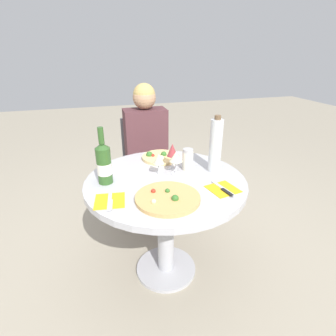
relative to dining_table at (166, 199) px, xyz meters
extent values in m
plane|color=#9E937F|center=(0.00, 0.00, -0.57)|extent=(12.00, 12.00, 0.00)
cylinder|color=#B2B2B7|center=(0.00, 0.00, -0.56)|extent=(0.41, 0.41, 0.02)
cylinder|color=#B2B2B7|center=(0.00, 0.00, -0.22)|extent=(0.11, 0.11, 0.65)
cylinder|color=#B7B7BC|center=(0.00, 0.00, 0.12)|extent=(0.95, 0.95, 0.04)
cylinder|color=slate|center=(0.04, 0.78, -0.56)|extent=(0.34, 0.34, 0.01)
cylinder|color=slate|center=(0.04, 0.78, -0.36)|extent=(0.06, 0.06, 0.41)
cube|color=slate|center=(0.04, 0.78, -0.14)|extent=(0.37, 0.37, 0.03)
cube|color=slate|center=(0.04, 0.95, 0.08)|extent=(0.37, 0.02, 0.41)
cube|color=#512D33|center=(0.04, 0.62, -0.35)|extent=(0.30, 0.31, 0.44)
cube|color=#512D33|center=(0.04, 0.78, 0.13)|extent=(0.35, 0.19, 0.52)
sphere|color=tan|center=(0.04, 0.78, 0.49)|extent=(0.19, 0.19, 0.19)
sphere|color=tan|center=(0.04, 0.78, 0.51)|extent=(0.18, 0.18, 0.18)
cylinder|color=tan|center=(-0.05, -0.23, 0.15)|extent=(0.33, 0.33, 0.02)
sphere|color=beige|center=(-0.13, -0.27, 0.17)|extent=(0.03, 0.03, 0.03)
sphere|color=#336B28|center=(-0.03, -0.27, 0.17)|extent=(0.04, 0.04, 0.04)
sphere|color=#336B28|center=(-0.04, -0.18, 0.17)|extent=(0.03, 0.03, 0.03)
sphere|color=#B22D1E|center=(-0.11, -0.16, 0.16)|extent=(0.02, 0.02, 0.02)
cylinder|color=#E5C17F|center=(0.05, 0.31, 0.15)|extent=(0.26, 0.26, 0.02)
sphere|color=#336B28|center=(0.08, 0.32, 0.17)|extent=(0.04, 0.04, 0.04)
sphere|color=#336B28|center=(0.02, 0.24, 0.17)|extent=(0.03, 0.03, 0.03)
sphere|color=#336B28|center=(-0.02, 0.34, 0.17)|extent=(0.04, 0.04, 0.04)
sphere|color=beige|center=(0.04, 0.25, 0.17)|extent=(0.04, 0.04, 0.04)
sphere|color=#B22D1E|center=(0.00, 0.33, 0.16)|extent=(0.02, 0.02, 0.02)
cylinder|color=#2D5623|center=(-0.34, 0.06, 0.24)|extent=(0.08, 0.08, 0.21)
cone|color=#2D5623|center=(-0.34, 0.06, 0.36)|extent=(0.08, 0.08, 0.03)
cylinder|color=#2D5623|center=(-0.34, 0.06, 0.42)|extent=(0.03, 0.03, 0.09)
cylinder|color=silver|center=(-0.34, 0.06, 0.23)|extent=(0.08, 0.08, 0.07)
cylinder|color=silver|center=(0.32, 0.03, 0.30)|extent=(0.08, 0.08, 0.33)
cylinder|color=brown|center=(0.32, 0.03, 0.48)|extent=(0.04, 0.04, 0.02)
cylinder|color=silver|center=(0.17, 0.09, 0.20)|extent=(0.07, 0.07, 0.12)
cylinder|color=#B2B2B7|center=(0.17, 0.09, 0.27)|extent=(0.06, 0.06, 0.02)
cylinder|color=silver|center=(0.08, 0.14, 0.14)|extent=(0.06, 0.06, 0.00)
cylinder|color=silver|center=(0.08, 0.14, 0.18)|extent=(0.01, 0.01, 0.08)
cone|color=#9E383D|center=(0.08, 0.14, 0.27)|extent=(0.07, 0.07, 0.08)
cylinder|color=silver|center=(-0.03, 0.06, 0.14)|extent=(0.06, 0.06, 0.00)
cylinder|color=silver|center=(-0.03, 0.06, 0.18)|extent=(0.01, 0.01, 0.08)
cone|color=beige|center=(-0.03, 0.06, 0.25)|extent=(0.07, 0.07, 0.06)
cylinder|color=silver|center=(0.08, 0.06, 0.14)|extent=(0.06, 0.06, 0.00)
cylinder|color=silver|center=(0.08, 0.06, 0.18)|extent=(0.01, 0.01, 0.08)
cone|color=beige|center=(0.08, 0.06, 0.25)|extent=(0.08, 0.08, 0.06)
cube|color=gold|center=(-0.34, -0.16, 0.14)|extent=(0.17, 0.17, 0.00)
cube|color=silver|center=(-0.34, -0.16, 0.15)|extent=(0.04, 0.19, 0.00)
cube|color=silver|center=(-0.34, -0.21, 0.15)|extent=(0.03, 0.09, 0.00)
cube|color=gold|center=(0.27, -0.21, 0.14)|extent=(0.18, 0.18, 0.00)
cube|color=silver|center=(0.27, -0.21, 0.15)|extent=(0.05, 0.19, 0.00)
cube|color=black|center=(0.27, -0.26, 0.15)|extent=(0.04, 0.09, 0.00)
camera|label=1|loc=(-0.37, -1.33, 0.84)|focal=28.00mm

